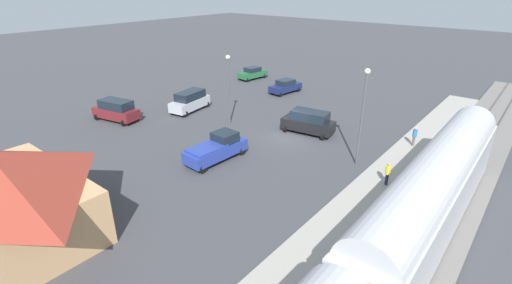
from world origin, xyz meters
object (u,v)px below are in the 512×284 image
Objects in this scene: sedan_navy at (285,86)px; light_pole_lot_center at (229,81)px; suv_black at (309,122)px; station_building at (0,195)px; sedan_green at (253,73)px; light_pole_near_platform at (363,106)px; pedestrian_on_platform at (415,135)px; suv_maroon at (116,110)px; pedestrian_waiting_far at (388,172)px; pickup_blue at (217,148)px; suv_silver at (190,101)px.

light_pole_lot_center reaches higher than sedan_navy.
suv_black is 1.09× the size of sedan_navy.
sedan_green is (12.64, -36.78, -1.95)m from station_building.
suv_black is 8.06m from light_pole_near_platform.
pedestrian_on_platform is at bearing -113.42° from light_pole_near_platform.
light_pole_lot_center is at bearing 18.35° from pedestrian_on_platform.
suv_maroon is 1.01× the size of suv_black.
light_pole_lot_center is (17.15, -2.48, 3.15)m from pedestrian_waiting_far.
pedestrian_on_platform is at bearing 158.79° from sedan_green.
pickup_blue is at bearing 46.21° from pedestrian_on_platform.
suv_silver reaches higher than pickup_blue.
sedan_navy is at bearing -108.58° from suv_silver.
pedestrian_on_platform is at bearing -117.32° from station_building.
pedestrian_on_platform is at bearing -163.60° from suv_black.
light_pole_near_platform reaches higher than suv_maroon.
pedestrian_on_platform is 0.33× the size of suv_silver.
pedestrian_waiting_far is 0.22× the size of light_pole_near_platform.
pedestrian_waiting_far is at bearing 146.09° from sedan_green.
suv_black and suv_silver have the same top height.
pickup_blue reaches higher than pedestrian_on_platform.
station_building reaches higher than sedan_navy.
suv_maroon reaches higher than pedestrian_on_platform.
light_pole_near_platform reaches higher than station_building.
suv_silver reaches higher than sedan_navy.
suv_maroon and suv_silver have the same top height.
suv_silver reaches higher than pedestrian_waiting_far.
suv_maroon is at bearing 90.42° from sedan_green.
pickup_blue is 9.93m from suv_black.
suv_maroon is at bearing 0.02° from pickup_blue.
suv_silver is 1.10× the size of sedan_green.
pedestrian_on_platform is at bearing -155.05° from suv_maroon.
suv_black reaches higher than pedestrian_on_platform.
pedestrian_waiting_far is 17.62m from light_pole_lot_center.
pickup_blue is 14.52m from suv_maroon.
sedan_navy and sedan_green have the same top height.
suv_silver is (22.63, 5.27, -0.13)m from pedestrian_on_platform.
station_building is 34.18m from sedan_navy.
pedestrian_on_platform is 0.36× the size of sedan_green.
station_building reaches higher than pedestrian_on_platform.
suv_black is 13.69m from sedan_navy.
light_pole_near_platform is at bearing 140.65° from sedan_navy.
suv_black is 0.74× the size of light_pole_lot_center.
suv_silver is 0.74× the size of light_pole_lot_center.
station_building is at bearing 61.64° from light_pole_near_platform.
sedan_navy is at bearing -46.13° from suv_black.
pickup_blue is 11.79m from light_pole_near_platform.
sedan_green is (26.35, -10.23, -0.40)m from pedestrian_on_platform.
pickup_blue is at bearing 74.01° from suv_black.
suv_silver is (23.31, -2.67, -0.13)m from pedestrian_waiting_far.
suv_maroon is 20.92m from sedan_navy.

